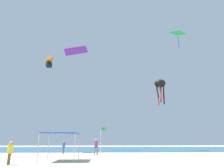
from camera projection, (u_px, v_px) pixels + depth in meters
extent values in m
cube|color=#D1BA8C|center=(107.00, 166.00, 13.38)|extent=(110.00, 110.00, 0.10)
cube|color=#28608C|center=(105.00, 149.00, 40.21)|extent=(110.00, 25.74, 0.03)
cylinder|color=#B2B2B7|center=(38.00, 148.00, 15.25)|extent=(0.07, 0.07, 2.30)
cylinder|color=#B2B2B7|center=(75.00, 148.00, 15.36)|extent=(0.07, 0.07, 2.30)
cylinder|color=#B2B2B7|center=(49.00, 146.00, 18.14)|extent=(0.07, 0.07, 2.30)
cylinder|color=#B2B2B7|center=(79.00, 146.00, 18.26)|extent=(0.07, 0.07, 2.30)
cube|color=blue|center=(62.00, 133.00, 17.09)|extent=(2.99, 3.10, 0.06)
cylinder|color=brown|center=(8.00, 159.00, 13.72)|extent=(0.15, 0.15, 0.75)
cylinder|color=brown|center=(9.00, 159.00, 13.99)|extent=(0.15, 0.15, 0.75)
cylinder|color=yellow|center=(10.00, 149.00, 14.05)|extent=(0.39, 0.39, 0.66)
sphere|color=tan|center=(11.00, 143.00, 14.18)|extent=(0.25, 0.25, 0.25)
cylinder|color=slate|center=(95.00, 151.00, 23.06)|extent=(0.17, 0.17, 0.87)
cylinder|color=slate|center=(97.00, 151.00, 22.98)|extent=(0.17, 0.17, 0.87)
cylinder|color=purple|center=(96.00, 144.00, 23.25)|extent=(0.45, 0.45, 0.75)
sphere|color=tan|center=(96.00, 140.00, 23.40)|extent=(0.28, 0.28, 0.28)
cylinder|color=brown|center=(63.00, 151.00, 25.50)|extent=(0.15, 0.15, 0.75)
cylinder|color=brown|center=(63.00, 151.00, 25.23)|extent=(0.15, 0.15, 0.75)
cylinder|color=blue|center=(64.00, 145.00, 25.57)|extent=(0.39, 0.39, 0.65)
sphere|color=tan|center=(64.00, 142.00, 25.69)|extent=(0.24, 0.24, 0.24)
cylinder|color=silver|center=(101.00, 142.00, 21.13)|extent=(0.06, 0.06, 3.16)
cube|color=green|center=(103.00, 129.00, 21.55)|extent=(0.55, 0.02, 0.35)
cube|color=purple|center=(76.00, 51.00, 40.98)|extent=(4.97, 2.17, 3.14)
cube|color=blue|center=(76.00, 54.00, 40.79)|extent=(3.79, 1.53, 1.73)
cube|color=green|center=(177.00, 33.00, 33.78)|extent=(3.01, 2.97, 0.80)
cylinder|color=blue|center=(178.00, 42.00, 33.25)|extent=(0.14, 0.14, 2.38)
ellipsoid|color=black|center=(160.00, 83.00, 36.51)|extent=(2.45, 2.45, 1.52)
cylinder|color=black|center=(157.00, 91.00, 35.91)|extent=(0.46, 0.28, 2.35)
cylinder|color=red|center=(161.00, 93.00, 35.36)|extent=(0.33, 0.52, 3.05)
cylinder|color=black|center=(164.00, 95.00, 35.40)|extent=(0.48, 0.52, 3.75)
cylinder|color=red|center=(164.00, 92.00, 36.19)|extent=(0.46, 0.28, 2.35)
cylinder|color=black|center=(161.00, 94.00, 36.53)|extent=(0.33, 0.52, 3.05)
cylinder|color=red|center=(158.00, 96.00, 36.29)|extent=(0.48, 0.52, 3.75)
cube|color=orange|center=(50.00, 59.00, 33.18)|extent=(0.85, 1.03, 0.96)
cube|color=black|center=(49.00, 65.00, 32.88)|extent=(0.85, 1.03, 0.96)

